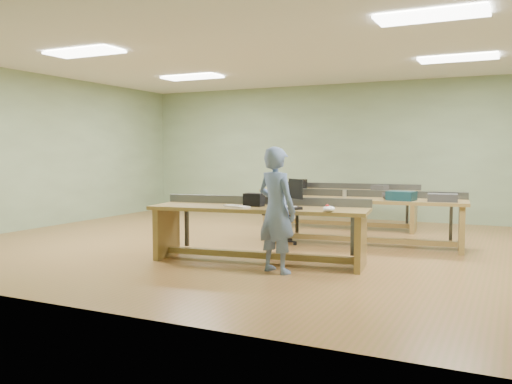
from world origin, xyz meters
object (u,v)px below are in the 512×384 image
at_px(task_chair, 282,221).
at_px(parts_bin_grey, 443,198).
at_px(workbench_back, 339,199).
at_px(drinks_can, 345,194).
at_px(person, 276,210).
at_px(camera_bag, 254,200).
at_px(workbench_mid, 368,210).
at_px(parts_bin_teal, 401,196).
at_px(mug, 386,196).
at_px(workbench_front, 259,221).
at_px(laptop_base, 287,208).

height_order(task_chair, parts_bin_grey, task_chair).
relative_size(workbench_back, drinks_can, 25.61).
bearing_deg(person, parts_bin_grey, -105.48).
bearing_deg(camera_bag, workbench_mid, 60.25).
height_order(workbench_back, task_chair, task_chair).
distance_m(camera_bag, drinks_can, 2.04).
distance_m(task_chair, parts_bin_teal, 1.91).
height_order(camera_bag, parts_bin_teal, camera_bag).
bearing_deg(workbench_back, parts_bin_grey, -45.67).
bearing_deg(mug, drinks_can, 179.01).
height_order(workbench_mid, drinks_can, drinks_can).
distance_m(workbench_back, task_chair, 2.23).
relative_size(workbench_back, person, 1.99).
bearing_deg(task_chair, person, -72.68).
xyz_separation_m(workbench_front, person, (0.47, -0.49, 0.21)).
relative_size(workbench_mid, mug, 24.65).
relative_size(workbench_front, mug, 24.25).
xyz_separation_m(workbench_back, task_chair, (-0.28, -2.20, -0.19)).
relative_size(laptop_base, mug, 2.62).
xyz_separation_m(workbench_back, laptop_base, (0.47, -3.81, 0.21)).
xyz_separation_m(workbench_front, task_chair, (-0.29, 1.47, -0.19)).
bearing_deg(workbench_mid, workbench_back, 113.51).
height_order(workbench_back, parts_bin_grey, parts_bin_grey).
height_order(workbench_mid, camera_bag, camera_bag).
distance_m(workbench_back, laptop_base, 3.84).
relative_size(laptop_base, parts_bin_teal, 0.82).
relative_size(workbench_mid, workbench_back, 0.99).
height_order(workbench_mid, laptop_base, workbench_mid).
relative_size(workbench_mid, laptop_base, 9.40).
bearing_deg(camera_bag, parts_bin_teal, 47.51).
xyz_separation_m(workbench_back, parts_bin_grey, (2.13, -1.83, 0.25)).
relative_size(mug, drinks_can, 1.03).
xyz_separation_m(person, mug, (0.81, 2.42, 0.03)).
distance_m(camera_bag, mug, 2.35).
bearing_deg(parts_bin_teal, laptop_base, -119.27).
relative_size(parts_bin_grey, mug, 3.39).
relative_size(workbench_front, camera_bag, 11.76).
distance_m(workbench_front, parts_bin_teal, 2.37).
bearing_deg(workbench_front, person, -54.21).
height_order(laptop_base, task_chair, task_chair).
xyz_separation_m(workbench_mid, camera_bag, (-1.08, -1.89, 0.28)).
bearing_deg(laptop_base, workbench_mid, 111.32).
xyz_separation_m(laptop_base, camera_bag, (-0.55, 0.16, 0.07)).
bearing_deg(person, drinks_can, -73.39).
relative_size(workbench_back, camera_bag, 12.07).
distance_m(workbench_front, task_chair, 1.51).
xyz_separation_m(workbench_back, camera_bag, (-0.08, -3.65, 0.28)).
relative_size(laptop_base, task_chair, 0.33).
bearing_deg(parts_bin_teal, camera_bag, -132.60).
bearing_deg(laptop_base, mug, 104.63).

